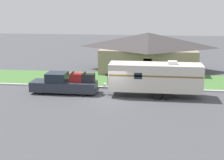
% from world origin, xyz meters
% --- Properties ---
extents(ground_plane, '(120.00, 120.00, 0.00)m').
position_xyz_m(ground_plane, '(0.00, 0.00, 0.00)').
color(ground_plane, '#47474C').
extents(curb_strip, '(80.00, 0.30, 0.14)m').
position_xyz_m(curb_strip, '(0.00, 3.75, 0.07)').
color(curb_strip, beige).
rests_on(curb_strip, ground_plane).
extents(lawn_strip, '(80.00, 7.00, 0.03)m').
position_xyz_m(lawn_strip, '(0.00, 7.40, 0.01)').
color(lawn_strip, '#477538').
rests_on(lawn_strip, ground_plane).
extents(house_across_street, '(12.58, 8.46, 4.74)m').
position_xyz_m(house_across_street, '(2.90, 13.39, 2.46)').
color(house_across_street, gray).
rests_on(house_across_street, ground_plane).
extents(pickup_truck, '(6.29, 2.00, 2.05)m').
position_xyz_m(pickup_truck, '(-4.71, 1.50, 0.89)').
color(pickup_truck, black).
rests_on(pickup_truck, ground_plane).
extents(travel_trailer, '(9.30, 2.31, 3.30)m').
position_xyz_m(travel_trailer, '(3.73, 1.50, 1.80)').
color(travel_trailer, black).
rests_on(travel_trailer, ground_plane).
extents(mailbox, '(0.48, 0.20, 1.26)m').
position_xyz_m(mailbox, '(-1.05, 4.77, 0.97)').
color(mailbox, brown).
rests_on(mailbox, ground_plane).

